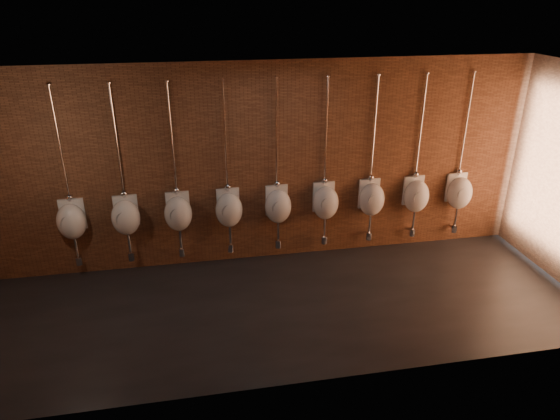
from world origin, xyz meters
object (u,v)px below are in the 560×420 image
(urinal_3, at_px, (229,209))
(urinal_8, at_px, (459,192))
(urinal_2, at_px, (178,213))
(urinal_5, at_px, (326,202))
(urinal_1, at_px, (126,217))
(urinal_4, at_px, (278,205))
(urinal_7, at_px, (416,195))
(urinal_0, at_px, (72,221))
(urinal_6, at_px, (372,199))

(urinal_3, relative_size, urinal_8, 1.00)
(urinal_2, relative_size, urinal_5, 1.00)
(urinal_5, bearing_deg, urinal_1, 180.00)
(urinal_4, bearing_deg, urinal_7, 0.00)
(urinal_1, xyz_separation_m, urinal_8, (5.46, 0.00, 0.00))
(urinal_3, height_order, urinal_7, same)
(urinal_4, height_order, urinal_7, same)
(urinal_2, relative_size, urinal_3, 1.00)
(urinal_1, distance_m, urinal_8, 5.46)
(urinal_1, xyz_separation_m, urinal_5, (3.12, 0.00, 0.00))
(urinal_0, height_order, urinal_6, same)
(urinal_3, bearing_deg, urinal_0, 180.00)
(urinal_0, bearing_deg, urinal_1, 0.00)
(urinal_2, xyz_separation_m, urinal_7, (3.90, 0.00, 0.00))
(urinal_3, relative_size, urinal_7, 1.00)
(urinal_2, height_order, urinal_4, same)
(urinal_5, distance_m, urinal_6, 0.78)
(urinal_0, relative_size, urinal_7, 1.00)
(urinal_4, xyz_separation_m, urinal_6, (1.56, 0.00, 0.00))
(urinal_4, bearing_deg, urinal_6, 0.00)
(urinal_8, bearing_deg, urinal_7, 180.00)
(urinal_1, height_order, urinal_4, same)
(urinal_4, bearing_deg, urinal_3, 180.00)
(urinal_2, bearing_deg, urinal_8, 0.00)
(urinal_3, xyz_separation_m, urinal_8, (3.90, 0.00, 0.00))
(urinal_1, xyz_separation_m, urinal_2, (0.78, 0.00, 0.00))
(urinal_6, height_order, urinal_8, same)
(urinal_0, height_order, urinal_1, same)
(urinal_3, xyz_separation_m, urinal_4, (0.78, 0.00, 0.00))
(urinal_0, bearing_deg, urinal_3, 0.00)
(urinal_1, bearing_deg, urinal_5, 0.00)
(urinal_3, height_order, urinal_6, same)
(urinal_1, distance_m, urinal_6, 3.90)
(urinal_4, relative_size, urinal_5, 1.00)
(urinal_4, relative_size, urinal_6, 1.00)
(urinal_1, relative_size, urinal_6, 1.00)
(urinal_5, bearing_deg, urinal_8, 0.00)
(urinal_0, bearing_deg, urinal_7, 0.00)
(urinal_4, bearing_deg, urinal_8, 0.00)
(urinal_2, bearing_deg, urinal_7, 0.00)
(urinal_2, bearing_deg, urinal_3, 0.00)
(urinal_2, bearing_deg, urinal_0, 180.00)
(urinal_5, bearing_deg, urinal_0, 180.00)
(urinal_3, relative_size, urinal_4, 1.00)
(urinal_0, relative_size, urinal_2, 1.00)
(urinal_5, relative_size, urinal_6, 1.00)
(urinal_1, relative_size, urinal_5, 1.00)
(urinal_6, relative_size, urinal_7, 1.00)
(urinal_4, distance_m, urinal_5, 0.78)
(urinal_2, distance_m, urinal_8, 4.68)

